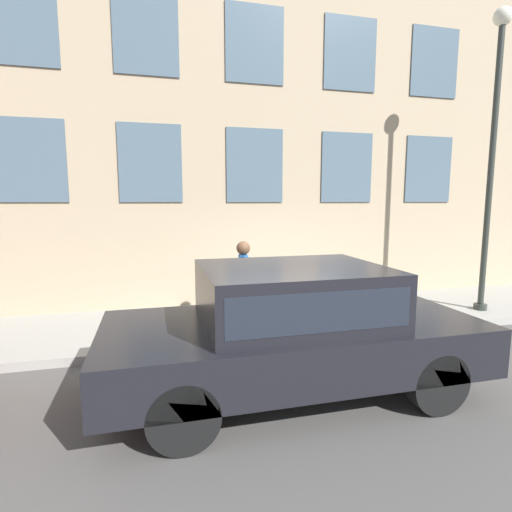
% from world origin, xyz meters
% --- Properties ---
extents(ground_plane, '(80.00, 80.00, 0.00)m').
position_xyz_m(ground_plane, '(0.00, 0.00, 0.00)').
color(ground_plane, '#514F4C').
extents(sidewalk, '(2.62, 60.00, 0.14)m').
position_xyz_m(sidewalk, '(1.31, 0.00, 0.07)').
color(sidewalk, '#9E9B93').
rests_on(sidewalk, ground_plane).
extents(building_facade, '(0.33, 40.00, 9.49)m').
position_xyz_m(building_facade, '(2.76, 0.00, 4.75)').
color(building_facade, tan).
rests_on(building_facade, ground_plane).
extents(fire_hydrant, '(0.31, 0.43, 0.73)m').
position_xyz_m(fire_hydrant, '(0.60, 0.25, 0.52)').
color(fire_hydrant, '#2D7260').
rests_on(fire_hydrant, sidewalk).
extents(person, '(0.38, 0.25, 1.58)m').
position_xyz_m(person, '(0.90, 0.66, 1.10)').
color(person, navy).
rests_on(person, sidewalk).
extents(parked_car_charcoal_near, '(2.07, 4.70, 1.65)m').
position_xyz_m(parked_car_charcoal_near, '(-1.56, 0.58, 0.92)').
color(parked_car_charcoal_near, black).
rests_on(parked_car_charcoal_near, ground_plane).
extents(street_lamp, '(0.36, 0.36, 6.07)m').
position_xyz_m(street_lamp, '(0.67, -4.51, 3.88)').
color(street_lamp, '#2D332D').
rests_on(street_lamp, sidewalk).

